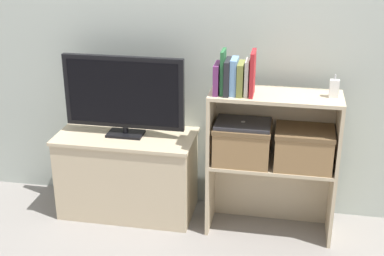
% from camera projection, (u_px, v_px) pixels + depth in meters
% --- Properties ---
extents(ground_plane, '(16.00, 16.00, 0.00)m').
position_uv_depth(ground_plane, '(188.00, 233.00, 3.25)').
color(ground_plane, gray).
extents(wall_back, '(10.00, 0.05, 2.40)m').
position_uv_depth(wall_back, '(201.00, 23.00, 3.19)').
color(wall_back, '#B2BCB2').
rests_on(wall_back, ground_plane).
extents(tv_stand, '(0.86, 0.42, 0.54)m').
position_uv_depth(tv_stand, '(128.00, 173.00, 3.40)').
color(tv_stand, '#CCB793').
rests_on(tv_stand, ground_plane).
extents(tv, '(0.74, 0.14, 0.50)m').
position_uv_depth(tv, '(124.00, 94.00, 3.20)').
color(tv, black).
rests_on(tv, tv_stand).
extents(bookshelf_lower_tier, '(0.74, 0.29, 0.45)m').
position_uv_depth(bookshelf_lower_tier, '(271.00, 184.00, 3.24)').
color(bookshelf_lower_tier, '#CCB793').
rests_on(bookshelf_lower_tier, ground_plane).
extents(bookshelf_upper_tier, '(0.74, 0.29, 0.42)m').
position_uv_depth(bookshelf_upper_tier, '(275.00, 117.00, 3.08)').
color(bookshelf_upper_tier, '#CCB793').
rests_on(bookshelf_upper_tier, bookshelf_lower_tier).
extents(book_plum, '(0.03, 0.15, 0.17)m').
position_uv_depth(book_plum, '(217.00, 78.00, 2.96)').
color(book_plum, '#6B2D66').
rests_on(book_plum, bookshelf_upper_tier).
extents(book_forest, '(0.02, 0.12, 0.25)m').
position_uv_depth(book_forest, '(223.00, 72.00, 2.94)').
color(book_forest, '#286638').
rests_on(book_forest, bookshelf_upper_tier).
extents(book_charcoal, '(0.03, 0.16, 0.19)m').
position_uv_depth(book_charcoal, '(228.00, 77.00, 2.94)').
color(book_charcoal, '#232328').
rests_on(book_charcoal, bookshelf_upper_tier).
extents(book_skyblue, '(0.04, 0.13, 0.20)m').
position_uv_depth(book_skyblue, '(234.00, 76.00, 2.93)').
color(book_skyblue, '#709ECC').
rests_on(book_skyblue, bookshelf_upper_tier).
extents(book_olive, '(0.03, 0.14, 0.18)m').
position_uv_depth(book_olive, '(241.00, 79.00, 2.93)').
color(book_olive, olive).
rests_on(book_olive, bookshelf_upper_tier).
extents(book_ivory, '(0.02, 0.12, 0.20)m').
position_uv_depth(book_ivory, '(247.00, 77.00, 2.92)').
color(book_ivory, silver).
rests_on(book_ivory, bookshelf_upper_tier).
extents(book_crimson, '(0.02, 0.15, 0.25)m').
position_uv_depth(book_crimson, '(253.00, 73.00, 2.91)').
color(book_crimson, '#B22328').
rests_on(book_crimson, bookshelf_upper_tier).
extents(baby_monitor, '(0.05, 0.03, 0.13)m').
position_uv_depth(baby_monitor, '(334.00, 89.00, 2.90)').
color(baby_monitor, white).
rests_on(baby_monitor, bookshelf_upper_tier).
extents(storage_basket_left, '(0.33, 0.26, 0.23)m').
position_uv_depth(storage_basket_left, '(242.00, 142.00, 3.10)').
color(storage_basket_left, '#937047').
rests_on(storage_basket_left, bookshelf_lower_tier).
extents(storage_basket_right, '(0.33, 0.26, 0.23)m').
position_uv_depth(storage_basket_right, '(304.00, 146.00, 3.04)').
color(storage_basket_right, '#937047').
rests_on(storage_basket_right, bookshelf_lower_tier).
extents(laptop, '(0.32, 0.23, 0.02)m').
position_uv_depth(laptop, '(243.00, 124.00, 3.06)').
color(laptop, '#2D2D33').
rests_on(laptop, storage_basket_left).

